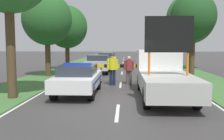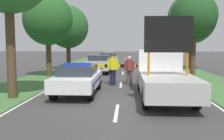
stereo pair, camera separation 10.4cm
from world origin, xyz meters
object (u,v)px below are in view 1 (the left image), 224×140
Objects in this scene: traffic_cone_near_truck at (88,80)px; traffic_cone_centre_front at (144,78)px; pedestrian_civilian at (129,68)px; traffic_cone_near_police at (163,81)px; queued_car_sedan_silver at (98,64)px; police_officer at (112,67)px; roadside_tree_near_left at (193,17)px; police_car at (78,79)px; roadside_tree_mid_right at (47,19)px; roadside_tree_far_left at (191,18)px; roadside_tree_mid_left at (67,27)px; work_truck at (162,73)px; queued_car_van_white at (107,59)px; road_barrier at (120,68)px.

traffic_cone_centre_front is at bearing 24.02° from traffic_cone_near_truck.
pedestrian_civilian is 2.76× the size of traffic_cone_near_police.
queued_car_sedan_silver is (-4.40, 6.58, 0.48)m from traffic_cone_near_police.
roadside_tree_near_left reaches higher than police_officer.
police_car is at bearing -147.60° from traffic_cone_near_police.
pedestrian_civilian is 1.59m from traffic_cone_centre_front.
police_officer is 0.31× the size of roadside_tree_near_left.
roadside_tree_mid_right is at bearing 177.25° from roadside_tree_near_left.
roadside_tree_far_left is at bearing 55.48° from police_car.
queued_car_sedan_silver is at bearing -39.12° from roadside_tree_mid_left.
police_officer is 1.59m from traffic_cone_near_truck.
roadside_tree_mid_right is (-3.43, 6.74, 3.40)m from police_car.
work_truck reaches higher than police_car.
work_truck is 1.04× the size of roadside_tree_mid_right.
traffic_cone_near_police is (4.39, 2.78, -0.45)m from police_car.
queued_car_sedan_silver is 0.95× the size of queued_car_van_white.
traffic_cone_near_truck is at bearing 90.75° from queued_car_sedan_silver.
roadside_tree_far_left is (11.48, 1.29, 0.86)m from roadside_tree_mid_left.
pedestrian_civilian is 0.28× the size of roadside_tree_mid_left.
queued_car_van_white is at bearing 158.90° from roadside_tree_far_left.
police_car is at bearing -91.65° from traffic_cone_near_truck.
pedestrian_civilian is 10.80m from roadside_tree_mid_left.
work_truck is 2.20× the size of road_barrier.
traffic_cone_near_police is 12.01m from roadside_tree_far_left.
roadside_tree_mid_left is at bearing 109.34° from traffic_cone_near_truck.
road_barrier reaches higher than traffic_cone_centre_front.
traffic_cone_near_police is at bearing 176.37° from police_officer.
traffic_cone_near_police is 1.05× the size of traffic_cone_centre_front.
roadside_tree_near_left is 0.98× the size of roadside_tree_mid_right.
pedestrian_civilian is 2.90× the size of traffic_cone_centre_front.
roadside_tree_near_left is 0.82× the size of roadside_tree_far_left.
roadside_tree_near_left is at bearing 54.78° from traffic_cone_near_police.
traffic_cone_near_truck is at bearing -40.23° from work_truck.
traffic_cone_near_police is (1.96, -0.35, -0.68)m from pedestrian_civilian.
work_truck is at bearing -55.20° from road_barrier.
roadside_tree_far_left is at bearing 51.67° from traffic_cone_near_truck.
roadside_tree_mid_left reaches higher than road_barrier.
roadside_tree_near_left is at bearing -117.01° from work_truck.
police_officer is at bearing -54.61° from work_truck.
work_truck is 10.91× the size of traffic_cone_centre_front.
queued_car_sedan_silver is (-1.48, 6.47, -0.29)m from police_officer.
police_officer is at bearing 174.78° from pedestrian_civilian.
road_barrier is at bearing -29.51° from roadside_tree_mid_right.
police_officer reaches higher than pedestrian_civilian.
police_car is 0.77× the size of roadside_tree_mid_left.
road_barrier reaches higher than traffic_cone_near_police.
roadside_tree_mid_right reaches higher than queued_car_sedan_silver.
roadside_tree_far_left reaches higher than traffic_cone_near_police.
roadside_tree_far_left reaches higher than roadside_tree_near_left.
queued_car_sedan_silver is at bearing -70.33° from work_truck.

